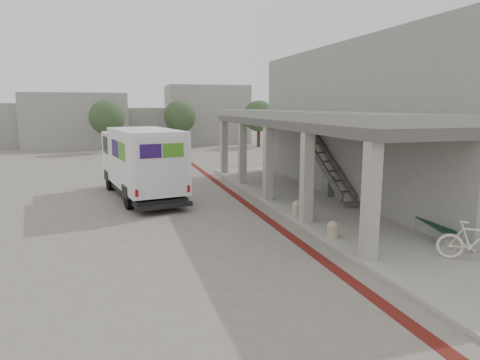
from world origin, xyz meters
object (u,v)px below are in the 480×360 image
object	(u,v)px
fedex_truck	(141,161)
bicycle_cream	(473,242)
utility_cabinet	(328,186)
bench	(433,227)

from	to	relation	value
fedex_truck	bicycle_cream	bearing A→B (deg)	-65.06
fedex_truck	utility_cabinet	size ratio (longest dim) A/B	8.66
fedex_truck	bicycle_cream	distance (m)	13.93
fedex_truck	bench	size ratio (longest dim) A/B	3.87
fedex_truck	utility_cabinet	distance (m)	8.77
bench	bicycle_cream	bearing A→B (deg)	-89.80
utility_cabinet	bicycle_cream	world-z (taller)	bicycle_cream
bench	bicycle_cream	xyz separation A→B (m)	(-0.53, -2.11, 0.21)
bench	utility_cabinet	xyz separation A→B (m)	(-0.20, 6.65, 0.12)
utility_cabinet	bicycle_cream	bearing A→B (deg)	-97.93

